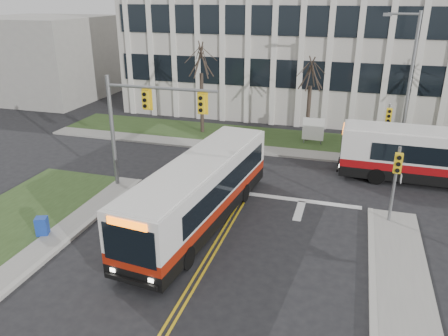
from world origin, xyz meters
The scene contains 15 objects.
ground centered at (0.00, 0.00, 0.00)m, with size 120.00×120.00×0.00m, color black.
sidewalk_cross centered at (5.00, 15.20, 0.07)m, with size 44.00×1.60×0.14m, color #9E9B93.
building_lawn centered at (5.00, 18.00, 0.06)m, with size 44.00×5.00×0.12m, color #2D431C.
office_building centered at (5.00, 30.00, 6.00)m, with size 40.00×16.00×12.00m, color #B8B3A9.
building_annex centered at (-26.00, 26.00, 4.00)m, with size 12.00×12.00×8.00m, color #9E9B93.
mast_arm_signal centered at (-5.62, 7.16, 4.26)m, with size 6.11×0.38×6.20m.
signal_pole_near centered at (7.20, 6.90, 2.50)m, with size 0.34×0.39×3.80m.
signal_pole_far centered at (7.20, 15.40, 2.50)m, with size 0.34×0.39×3.80m.
streetlight centered at (8.03, 16.20, 5.19)m, with size 2.15×0.25×9.20m.
directory_sign centered at (2.50, 17.50, 1.17)m, with size 1.50×0.12×2.00m.
tree_left centered at (-6.00, 18.00, 5.51)m, with size 1.80×1.80×7.70m.
tree_mid centered at (2.00, 18.20, 4.88)m, with size 1.80×1.80×6.82m.
bus_main centered at (-1.35, 4.52, 1.52)m, with size 2.47×11.42×3.04m, color silver, non-canonical shape.
bus_cross centered at (10.31, 12.67, 1.51)m, with size 2.45×11.33×3.02m, color silver, non-canonical shape.
newspaper_box_blue centered at (-7.62, 1.21, 0.47)m, with size 0.50×0.45×0.95m, color #163699.
Camera 1 is at (4.98, -12.72, 10.08)m, focal length 35.00 mm.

